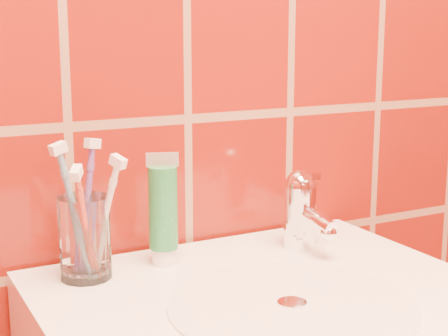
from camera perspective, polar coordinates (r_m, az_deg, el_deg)
glass_tumbler at (r=0.93m, az=-11.49°, el=-5.70°), size 0.07×0.07×0.11m
toothpaste_tube at (r=0.96m, az=-5.08°, el=-3.72°), size 0.04×0.04×0.16m
faucet at (r=1.03m, az=6.48°, el=-3.23°), size 0.05×0.11×0.12m
toothbrush_0 at (r=0.93m, az=-11.31°, el=-3.29°), size 0.08×0.07×0.19m
toothbrush_1 at (r=0.90m, az=-9.92°, el=-4.15°), size 0.10×0.14×0.19m
toothbrush_2 at (r=0.90m, az=-12.28°, el=-3.76°), size 0.10×0.09×0.20m
toothbrush_3 at (r=0.89m, az=-11.46°, el=-4.73°), size 0.11×0.14×0.19m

